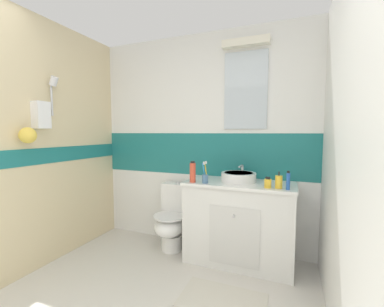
{
  "coord_description": "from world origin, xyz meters",
  "views": [
    {
      "loc": [
        1.02,
        -0.4,
        1.36
      ],
      "look_at": [
        0.14,
        1.79,
        1.16
      ],
      "focal_mm": 23.43,
      "sensor_mm": 36.0,
      "label": 1
    }
  ],
  "objects_px": {
    "toilet": "(173,219)",
    "soap_dispenser": "(279,182)",
    "lotion_bottle_short": "(268,183)",
    "shampoo_bottle_tall": "(193,172)",
    "sink_basin": "(239,176)",
    "toothbrush_cup": "(205,178)",
    "toothpaste_tube_upright": "(288,181)"
  },
  "relations": [
    {
      "from": "toothbrush_cup",
      "to": "toothpaste_tube_upright",
      "type": "height_order",
      "value": "toothbrush_cup"
    },
    {
      "from": "toothbrush_cup",
      "to": "lotion_bottle_short",
      "type": "relative_size",
      "value": 2.19
    },
    {
      "from": "toilet",
      "to": "soap_dispenser",
      "type": "distance_m",
      "value": 1.3
    },
    {
      "from": "shampoo_bottle_tall",
      "to": "lotion_bottle_short",
      "type": "distance_m",
      "value": 0.74
    },
    {
      "from": "toilet",
      "to": "toothpaste_tube_upright",
      "type": "xyz_separation_m",
      "value": [
        1.24,
        -0.2,
        0.57
      ]
    },
    {
      "from": "toilet",
      "to": "lotion_bottle_short",
      "type": "relative_size",
      "value": 7.51
    },
    {
      "from": "soap_dispenser",
      "to": "toothpaste_tube_upright",
      "type": "relative_size",
      "value": 0.92
    },
    {
      "from": "soap_dispenser",
      "to": "lotion_bottle_short",
      "type": "distance_m",
      "value": 0.1
    },
    {
      "from": "toothbrush_cup",
      "to": "soap_dispenser",
      "type": "distance_m",
      "value": 0.7
    },
    {
      "from": "toothbrush_cup",
      "to": "shampoo_bottle_tall",
      "type": "xyz_separation_m",
      "value": [
        -0.13,
        -0.01,
        0.05
      ]
    },
    {
      "from": "toilet",
      "to": "soap_dispenser",
      "type": "xyz_separation_m",
      "value": [
        1.16,
        -0.16,
        0.55
      ]
    },
    {
      "from": "shampoo_bottle_tall",
      "to": "toothpaste_tube_upright",
      "type": "height_order",
      "value": "shampoo_bottle_tall"
    },
    {
      "from": "toilet",
      "to": "toothpaste_tube_upright",
      "type": "relative_size",
      "value": 4.49
    },
    {
      "from": "toilet",
      "to": "shampoo_bottle_tall",
      "type": "relative_size",
      "value": 3.5
    },
    {
      "from": "sink_basin",
      "to": "toilet",
      "type": "relative_size",
      "value": 0.53
    },
    {
      "from": "sink_basin",
      "to": "toilet",
      "type": "distance_m",
      "value": 0.93
    },
    {
      "from": "toilet",
      "to": "soap_dispenser",
      "type": "height_order",
      "value": "soap_dispenser"
    },
    {
      "from": "sink_basin",
      "to": "toothpaste_tube_upright",
      "type": "distance_m",
      "value": 0.54
    },
    {
      "from": "toothpaste_tube_upright",
      "to": "toilet",
      "type": "bearing_deg",
      "value": 170.96
    },
    {
      "from": "toilet",
      "to": "toothpaste_tube_upright",
      "type": "bearing_deg",
      "value": -9.04
    },
    {
      "from": "toothbrush_cup",
      "to": "soap_dispenser",
      "type": "xyz_separation_m",
      "value": [
        0.7,
        0.03,
        0.0
      ]
    },
    {
      "from": "soap_dispenser",
      "to": "shampoo_bottle_tall",
      "type": "bearing_deg",
      "value": -177.56
    },
    {
      "from": "lotion_bottle_short",
      "to": "sink_basin",
      "type": "bearing_deg",
      "value": 145.35
    },
    {
      "from": "soap_dispenser",
      "to": "sink_basin",
      "type": "bearing_deg",
      "value": 154.08
    },
    {
      "from": "toilet",
      "to": "toothbrush_cup",
      "type": "height_order",
      "value": "toothbrush_cup"
    },
    {
      "from": "shampoo_bottle_tall",
      "to": "lotion_bottle_short",
      "type": "height_order",
      "value": "shampoo_bottle_tall"
    },
    {
      "from": "sink_basin",
      "to": "soap_dispenser",
      "type": "bearing_deg",
      "value": -25.92
    },
    {
      "from": "sink_basin",
      "to": "shampoo_bottle_tall",
      "type": "relative_size",
      "value": 1.86
    },
    {
      "from": "sink_basin",
      "to": "shampoo_bottle_tall",
      "type": "xyz_separation_m",
      "value": [
        -0.42,
        -0.23,
        0.06
      ]
    },
    {
      "from": "sink_basin",
      "to": "soap_dispenser",
      "type": "height_order",
      "value": "soap_dispenser"
    },
    {
      "from": "soap_dispenser",
      "to": "toothpaste_tube_upright",
      "type": "bearing_deg",
      "value": -22.47
    },
    {
      "from": "sink_basin",
      "to": "toothbrush_cup",
      "type": "xyz_separation_m",
      "value": [
        -0.29,
        -0.22,
        0.01
      ]
    }
  ]
}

